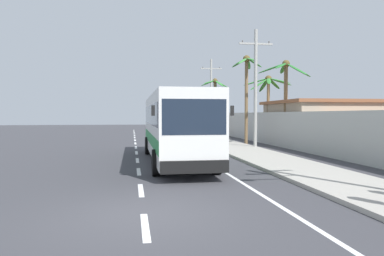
{
  "coord_description": "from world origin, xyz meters",
  "views": [
    {
      "loc": [
        -0.26,
        -8.68,
        2.38
      ],
      "look_at": [
        2.76,
        9.74,
        1.7
      ],
      "focal_mm": 34.23,
      "sensor_mm": 36.0,
      "label": 1
    }
  ],
  "objects": [
    {
      "name": "lane_markings",
      "position": [
        2.17,
        14.73,
        0.0
      ],
      "size": [
        3.67,
        71.0,
        0.01
      ],
      "color": "white",
      "rests_on": "ground"
    },
    {
      "name": "utility_pole_mid",
      "position": [
        8.32,
        16.01,
        4.39
      ],
      "size": [
        2.42,
        0.24,
        8.33
      ],
      "color": "#9E9E99",
      "rests_on": "ground"
    },
    {
      "name": "palm_fourth",
      "position": [
        8.72,
        30.52,
        4.55
      ],
      "size": [
        3.01,
        2.96,
        6.36
      ],
      "color": "brown",
      "rests_on": "ground"
    },
    {
      "name": "coach_bus_foreground",
      "position": [
        1.85,
        9.77,
        1.88
      ],
      "size": [
        2.92,
        12.31,
        3.61
      ],
      "color": "silver",
      "rests_on": "ground"
    },
    {
      "name": "utility_pole_far",
      "position": [
        8.89,
        33.26,
        4.66
      ],
      "size": [
        2.49,
        0.24,
        8.87
      ],
      "color": "#9E9E99",
      "rests_on": "ground"
    },
    {
      "name": "pedestrian_far_walk",
      "position": [
        6.49,
        19.94,
        0.99
      ],
      "size": [
        0.36,
        0.36,
        1.63
      ],
      "rotation": [
        0.0,
        0.0,
        5.32
      ],
      "color": "beige",
      "rests_on": "sidewalk_kerb"
    },
    {
      "name": "palm_second",
      "position": [
        11.07,
        20.66,
        4.46
      ],
      "size": [
        4.12,
        3.92,
        5.68
      ],
      "color": "brown",
      "rests_on": "ground"
    },
    {
      "name": "boundary_wall",
      "position": [
        10.6,
        14.0,
        1.29
      ],
      "size": [
        0.24,
        60.0,
        2.58
      ],
      "primitive_type": "cube",
      "color": "#B2B2AD",
      "rests_on": "ground"
    },
    {
      "name": "motorcycle_beside_bus",
      "position": [
        4.26,
        19.08,
        0.65
      ],
      "size": [
        0.56,
        1.96,
        1.58
      ],
      "color": "black",
      "rests_on": "ground"
    },
    {
      "name": "roadside_building",
      "position": [
        15.97,
        17.94,
        1.75
      ],
      "size": [
        10.61,
        8.19,
        3.47
      ],
      "color": "tan",
      "rests_on": "ground"
    },
    {
      "name": "palm_nearest",
      "position": [
        8.71,
        19.28,
        5.08
      ],
      "size": [
        2.37,
        2.56,
        7.08
      ],
      "color": "brown",
      "rests_on": "ground"
    },
    {
      "name": "ground_plane",
      "position": [
        0.0,
        0.0,
        0.0
      ],
      "size": [
        160.0,
        160.0,
        0.0
      ],
      "primitive_type": "plane",
      "color": "#3A3A3F"
    },
    {
      "name": "palm_third",
      "position": [
        11.01,
        17.02,
        4.68
      ],
      "size": [
        3.9,
        3.94,
        6.43
      ],
      "color": "brown",
      "rests_on": "ground"
    },
    {
      "name": "sidewalk_kerb",
      "position": [
        6.8,
        10.0,
        0.07
      ],
      "size": [
        3.2,
        90.0,
        0.14
      ],
      "primitive_type": "cube",
      "color": "#A8A399",
      "rests_on": "ground"
    }
  ]
}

